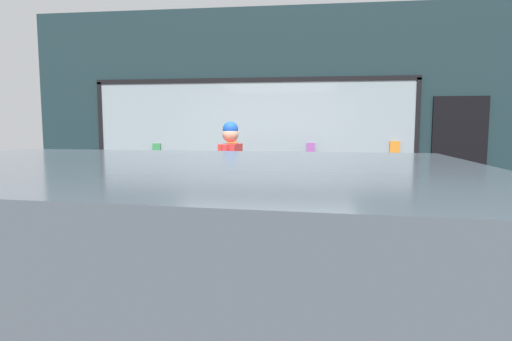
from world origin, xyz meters
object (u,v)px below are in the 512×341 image
at_px(display_table_main, 266,184).
at_px(parked_car, 151,340).
at_px(small_dog, 205,226).
at_px(person_browsing, 231,174).
at_px(sandwich_board_sign, 404,208).

xyz_separation_m(display_table_main, parked_car, (-0.05, -4.36, -0.00)).
bearing_deg(small_dog, person_browsing, -78.39).
bearing_deg(parked_car, small_dog, 106.36).
height_order(person_browsing, small_dog, person_browsing).
height_order(small_dog, parked_car, parked_car).
relative_size(display_table_main, small_dog, 3.76).
height_order(small_dog, sandwich_board_sign, sandwich_board_sign).
bearing_deg(sandwich_board_sign, small_dog, 179.68).
bearing_deg(person_browsing, display_table_main, -31.99).
bearing_deg(display_table_main, sandwich_board_sign, -8.94).
xyz_separation_m(sandwich_board_sign, parked_car, (-1.92, -4.06, 0.24)).
relative_size(display_table_main, person_browsing, 1.37).
bearing_deg(parked_car, display_table_main, 94.89).
bearing_deg(small_dog, parked_car, 175.42).
relative_size(person_browsing, sandwich_board_sign, 1.68).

